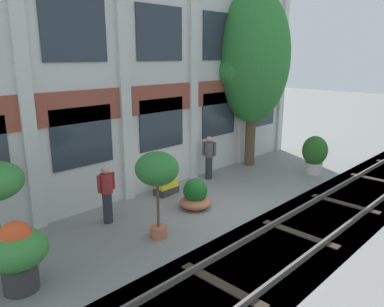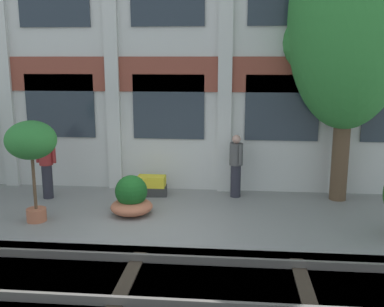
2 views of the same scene
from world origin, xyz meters
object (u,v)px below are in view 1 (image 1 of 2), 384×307
Objects in this scene: potted_plant_fluted_column at (315,153)px; potted_plant_glazed_jar at (17,252)px; potted_plant_wide_bowl at (195,196)px; resident_by_doorway at (107,193)px; potted_plant_square_trough at (166,187)px; broadleaf_tree at (253,60)px; potted_plant_low_pan at (157,172)px; resident_watching_tracks at (209,156)px.

potted_plant_fluted_column reaches higher than potted_plant_glazed_jar.
resident_by_doorway reaches higher than potted_plant_wide_bowl.
potted_plant_wide_bowl is (-0.18, -1.51, 0.14)m from potted_plant_square_trough.
potted_plant_glazed_jar is 5.86m from potted_plant_square_trough.
broadleaf_tree is 8.23× the size of potted_plant_square_trough.
broadleaf_tree is at bearing 0.98° from potted_plant_square_trough.
broadleaf_tree is 8.13m from resident_by_doorway.
potted_plant_low_pan reaches higher than potted_plant_square_trough.
broadleaf_tree is 4.72× the size of potted_plant_fluted_column.
potted_plant_fluted_column is 1.75× the size of potted_plant_square_trough.
broadleaf_tree is at bearing 150.70° from resident_watching_tracks.
potted_plant_wide_bowl is (-5.71, 0.92, -0.43)m from potted_plant_fluted_column.
potted_plant_low_pan is (3.34, -0.24, 0.90)m from potted_plant_glazed_jar.
resident_by_doorway is (-8.12, 1.94, 0.06)m from potted_plant_fluted_column.
resident_by_doorway is (-2.59, -0.49, 0.63)m from potted_plant_square_trough.
potted_plant_glazed_jar is 7.94m from resident_watching_tracks.
potted_plant_fluted_column is 11.06m from potted_plant_glazed_jar.
potted_plant_low_pan reaches higher than resident_by_doorway.
potted_plant_fluted_column is 1.54× the size of potted_plant_wide_bowl.
potted_plant_glazed_jar is 1.70× the size of potted_plant_square_trough.
resident_watching_tracks is (2.37, 1.57, 0.49)m from potted_plant_wide_bowl.
potted_plant_glazed_jar is at bearing -175.94° from potted_plant_wide_bowl.
potted_plant_wide_bowl is at bearing 3.88° from resident_watching_tracks.
potted_plant_square_trough is 0.52× the size of resident_watching_tracks.
potted_plant_fluted_column is at bearing -73.10° from broadleaf_tree.
potted_plant_low_pan is 4.95m from resident_watching_tracks.
potted_plant_glazed_jar is 0.89× the size of resident_by_doorway.
broadleaf_tree is at bearing 17.83° from potted_plant_wide_bowl.
potted_plant_wide_bowl is (-4.95, -1.59, -3.91)m from broadleaf_tree.
potted_plant_square_trough is at bearing -28.07° from resident_watching_tracks.
potted_plant_square_trough is at bearing 103.54° from resident_by_doorway.
resident_watching_tracks is (-2.58, -0.02, -3.42)m from broadleaf_tree.
potted_plant_low_pan is 3.38m from potted_plant_square_trough.
resident_by_doorway is (-2.41, 1.02, 0.49)m from potted_plant_wide_bowl.
broadleaf_tree reaches higher than potted_plant_low_pan.
potted_plant_square_trough is at bearing 44.48° from potted_plant_low_pan.
potted_plant_fluted_column is at bearing -9.16° from potted_plant_wide_bowl.
potted_plant_glazed_jar is 0.65× the size of potted_plant_low_pan.
resident_watching_tracks is at bearing -179.58° from broadleaf_tree.
potted_plant_wide_bowl is at bearing 17.32° from potted_plant_low_pan.
potted_plant_fluted_column is 0.67× the size of potted_plant_low_pan.
potted_plant_square_trough is 0.88× the size of potted_plant_wide_bowl.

